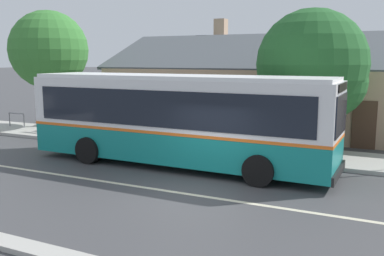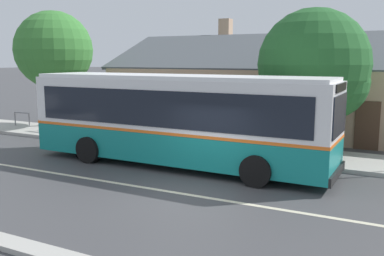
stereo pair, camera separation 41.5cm
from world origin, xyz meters
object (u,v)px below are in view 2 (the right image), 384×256
(transit_bus, at_px, (177,118))
(street_tree_secondary, at_px, (54,50))
(bench_by_building, at_px, (61,123))
(bike_rack, at_px, (22,117))
(street_tree_primary, at_px, (317,68))

(transit_bus, xyz_separation_m, street_tree_secondary, (-10.18, 4.40, 2.58))
(bench_by_building, xyz_separation_m, bike_rack, (-3.18, 0.32, 0.11))
(transit_bus, height_order, bench_by_building, transit_bus)
(bike_rack, bearing_deg, transit_bus, -15.70)
(street_tree_primary, height_order, bike_rack, street_tree_primary)
(street_tree_primary, relative_size, bike_rack, 5.06)
(street_tree_primary, height_order, street_tree_secondary, street_tree_secondary)
(transit_bus, distance_m, bench_by_building, 9.14)
(street_tree_secondary, relative_size, bike_rack, 5.59)
(transit_bus, distance_m, bike_rack, 12.25)
(bench_by_building, distance_m, bike_rack, 3.20)
(transit_bus, relative_size, street_tree_primary, 1.94)
(street_tree_primary, distance_m, street_tree_secondary, 14.34)
(street_tree_primary, bearing_deg, street_tree_secondary, 178.78)
(bench_by_building, bearing_deg, transit_bus, -19.20)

